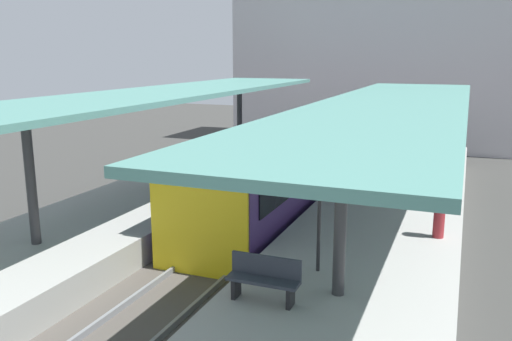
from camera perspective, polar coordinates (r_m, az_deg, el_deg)
The scene contains 14 objects.
ground_plane at distance 16.48m, azimuth -0.34°, elevation -7.36°, with size 80.00×80.00×0.00m, color #383835.
platform_left at distance 18.04m, azimuth -11.62°, elevation -4.19°, with size 4.40×28.00×1.00m, color #9E9E99.
platform_right at distance 15.37m, azimuth 12.99°, elevation -7.21°, with size 4.40×28.00×1.00m, color #9E9E99.
track_ballast at distance 16.45m, azimuth -0.34°, elevation -7.03°, with size 3.20×28.00×0.20m, color #4C4742.
rail_near_side at distance 16.66m, azimuth -2.65°, elevation -6.17°, with size 0.08×28.00×0.14m, color slate.
rail_far_side at distance 16.15m, azimuth 2.04°, elevation -6.78°, with size 0.08×28.00×0.14m, color slate.
commuter_train at distance 19.14m, azimuth 3.56°, elevation 0.79°, with size 2.78×14.00×3.10m.
canopy_left at distance 18.54m, azimuth -9.73°, elevation 8.11°, with size 4.18×21.00×3.36m.
canopy_right at distance 15.96m, azimuth 14.43°, elevation 6.72°, with size 4.18×21.00×3.22m.
platform_bench at distance 10.15m, azimuth 0.88°, elevation -11.48°, with size 1.40×0.41×0.86m.
platform_sign at distance 11.17m, azimuth 6.90°, elevation -3.01°, with size 0.90×0.08×2.21m.
litter_bin at distance 19.59m, azimuth 13.44°, elevation -0.24°, with size 0.44×0.44×0.80m, color #2D2D30.
passenger_near_bench at distance 14.14m, azimuth 19.30°, elevation -3.43°, with size 0.36×0.36×1.71m.
station_building_backdrop at distance 34.75m, azimuth 13.59°, elevation 11.95°, with size 18.00×6.00×11.00m, color #B7B2B7.
Camera 1 is at (5.87, -14.36, 5.58)m, focal length 37.00 mm.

